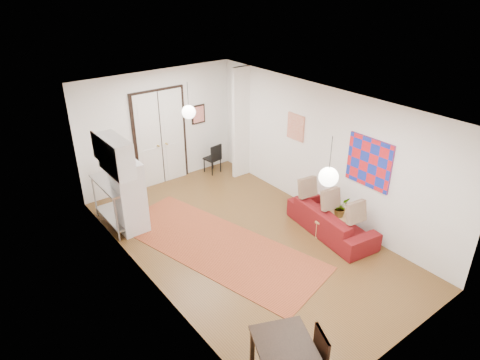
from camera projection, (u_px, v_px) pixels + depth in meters
floor at (245, 241)px, 8.81m from camera, size 7.00×7.00×0.00m
ceiling at (246, 104)px, 7.51m from camera, size 4.20×7.00×0.02m
wall_back at (159, 129)px, 10.64m from camera, size 4.20×0.02×2.90m
wall_front at (408, 270)px, 5.67m from camera, size 4.20×0.02×2.90m
wall_left at (145, 212)px, 7.02m from camera, size 0.02×7.00×2.90m
wall_right at (321, 152)px, 9.30m from camera, size 0.02×7.00×2.90m
double_doors at (161, 138)px, 10.72m from camera, size 1.44×0.06×2.50m
stub_partition at (241, 124)px, 10.98m from camera, size 0.50×0.10×2.90m
wall_cabinet at (115, 156)px, 7.98m from camera, size 0.35×1.00×0.70m
painting_popart at (369, 163)px, 8.31m from camera, size 0.05×1.00×1.00m
painting_abstract at (296, 127)px, 9.70m from camera, size 0.05×0.50×0.60m
poster_back at (198, 114)px, 11.18m from camera, size 0.40×0.03×0.50m
print_left at (97, 147)px, 8.23m from camera, size 0.03×0.44×0.54m
pendant_back at (189, 112)px, 9.22m from camera, size 0.30×0.30×0.80m
pendant_front at (328, 177)px, 6.38m from camera, size 0.30×0.30×0.80m
kilim_rug at (216, 245)px, 8.66m from camera, size 2.78×4.81×0.01m
sofa at (331, 220)px, 8.96m from camera, size 2.17×1.09×0.61m
coffee_table at (337, 219)px, 8.91m from camera, size 1.01×0.70×0.41m
potted_plant at (340, 207)px, 8.82m from camera, size 0.38×0.42×0.40m
kitchen_counter at (117, 196)px, 9.13m from camera, size 0.67×1.33×1.02m
bowl at (121, 186)px, 8.75m from camera, size 0.24×0.24×0.06m
soap_bottle at (110, 173)px, 9.10m from camera, size 0.10×0.10×0.21m
fridge at (130, 198)px, 8.84m from camera, size 0.55×0.55×1.56m
dining_chair_near at (302, 353)px, 5.61m from camera, size 0.55×0.66×0.89m
dining_chair_far at (302, 353)px, 5.61m from camera, size 0.55×0.66×0.89m
black_side_chair at (211, 155)px, 11.61m from camera, size 0.43×0.43×0.82m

